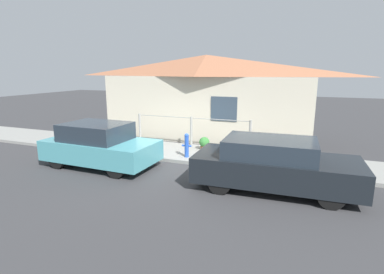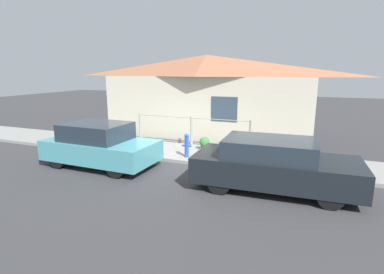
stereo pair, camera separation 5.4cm
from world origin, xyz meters
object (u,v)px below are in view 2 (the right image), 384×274
Objects in this scene: car_right at (274,164)px; fire_hydrant at (187,145)px; potted_plant_near_hydrant at (205,143)px; car_left at (100,145)px.

car_right is 3.54m from fire_hydrant.
potted_plant_near_hydrant is (-2.90, 2.81, -0.32)m from car_right.
car_left is 2.93m from fire_hydrant.
car_left is at bearing -133.83° from potted_plant_near_hydrant.
potted_plant_near_hydrant is at bearing 78.29° from fire_hydrant.
car_left is at bearing -146.70° from fire_hydrant.
potted_plant_near_hydrant is at bearing 133.99° from car_right.
potted_plant_near_hydrant is (0.25, 1.20, -0.19)m from fire_hydrant.
car_right is 5.03× the size of fire_hydrant.
fire_hydrant is at bearing 34.86° from car_left.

